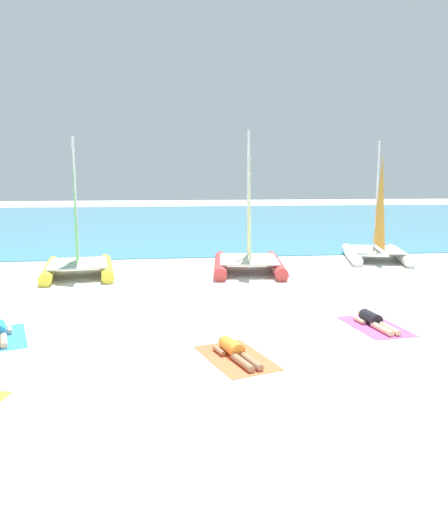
% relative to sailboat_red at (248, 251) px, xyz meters
% --- Properties ---
extents(ground_plane, '(120.00, 120.00, 0.00)m').
position_rel_sailboat_red_xyz_m(ground_plane, '(-1.39, 0.72, -0.79)').
color(ground_plane, white).
extents(ocean_water, '(120.00, 40.00, 0.05)m').
position_rel_sailboat_red_xyz_m(ocean_water, '(-1.39, 23.38, -0.77)').
color(ocean_water, teal).
rests_on(ocean_water, ground).
extents(sailboat_red, '(3.08, 4.36, 5.31)m').
position_rel_sailboat_red_xyz_m(sailboat_red, '(0.00, 0.00, 0.00)').
color(sailboat_red, '#CC3838').
rests_on(sailboat_red, ground).
extents(sailboat_yellow, '(2.93, 4.13, 5.01)m').
position_rel_sailboat_red_xyz_m(sailboat_yellow, '(-6.29, 0.03, -0.04)').
color(sailboat_yellow, yellow).
rests_on(sailboat_yellow, ground).
extents(sailboat_white, '(3.39, 4.40, 5.09)m').
position_rel_sailboat_red_xyz_m(sailboat_white, '(5.95, 1.90, -0.03)').
color(sailboat_white, white).
rests_on(sailboat_white, ground).
extents(towel_center_right, '(1.62, 2.14, 0.01)m').
position_rel_sailboat_red_xyz_m(towel_center_right, '(-1.81, -8.89, -0.78)').
color(towel_center_right, '#EA5933').
rests_on(towel_center_right, ground).
extents(sunbather_center_right, '(0.84, 1.54, 0.30)m').
position_rel_sailboat_red_xyz_m(sunbather_center_right, '(-1.83, -8.83, -0.66)').
color(sunbather_center_right, orange).
rests_on(sunbather_center_right, towel_center_right).
extents(towel_rightmost, '(1.32, 2.02, 0.01)m').
position_rel_sailboat_red_xyz_m(towel_rightmost, '(1.81, -7.24, -0.78)').
color(towel_rightmost, '#D84C99').
rests_on(towel_rightmost, ground).
extents(sunbather_rightmost, '(0.60, 1.57, 0.30)m').
position_rel_sailboat_red_xyz_m(sunbather_rightmost, '(1.80, -7.18, -0.66)').
color(sunbather_rightmost, black).
rests_on(sunbather_rightmost, towel_rightmost).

